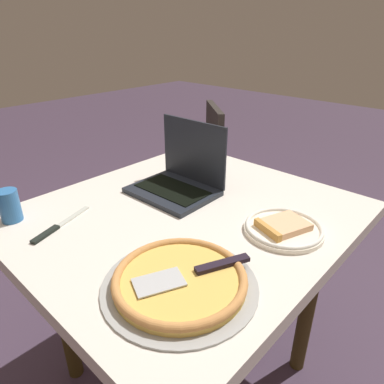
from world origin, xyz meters
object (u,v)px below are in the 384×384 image
Objects in this scene: pizza_plate at (283,228)px; dining_table at (187,235)px; table_knife at (56,227)px; drink_cup at (9,205)px; chair_near at (196,172)px; laptop at (180,177)px; pizza_tray at (180,280)px.

dining_table is at bearing -70.12° from pizza_plate.
table_knife reaches higher than dining_table.
dining_table is 4.43× the size of pizza_plate.
drink_cup is at bearing -51.88° from pizza_plate.
dining_table is 0.42m from table_knife.
drink_cup is 1.21m from chair_near.
laptop is 0.54m from pizza_tray.
pizza_tray is at bearing 44.68° from laptop.
pizza_plate is at bearing 128.12° from drink_cup.
drink_cup is (0.42, -0.37, 0.15)m from dining_table.
pizza_plate is 0.64× the size of pizza_tray.
dining_table is at bearing -138.67° from pizza_tray.
pizza_plate is 1.14m from chair_near.
pizza_tray is 0.63m from drink_cup.
laptop reaches higher than chair_near.
pizza_plate is (-0.11, 0.30, 0.11)m from dining_table.
pizza_tray is (0.38, -0.06, 0.00)m from pizza_plate.
drink_cup reaches higher than dining_table.
pizza_tray is 1.35m from chair_near.
drink_cup is (0.53, -0.67, 0.04)m from pizza_plate.
pizza_tray reaches higher than table_knife.
dining_table is 0.38m from pizza_tray.
laptop is at bearing -128.06° from dining_table.
dining_table is 0.58m from drink_cup.
pizza_tray is at bearing 99.05° from table_knife.
laptop is at bearing -89.42° from pizza_plate.
laptop is at bearing -135.32° from pizza_tray.
table_knife is at bearing -10.94° from laptop.
pizza_plate is 0.39m from pizza_tray.
dining_table is 10.19× the size of drink_cup.
pizza_plate is at bearing 171.25° from pizza_tray.
table_knife is (0.46, -0.52, -0.01)m from pizza_plate.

